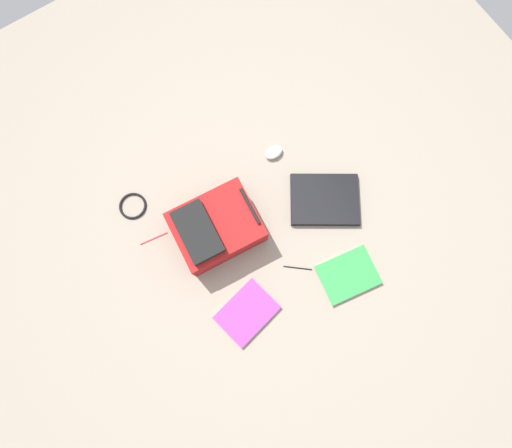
{
  "coord_description": "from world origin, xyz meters",
  "views": [
    {
      "loc": [
        0.35,
        -0.27,
        2.01
      ],
      "look_at": [
        -0.01,
        -0.03,
        0.02
      ],
      "focal_mm": 28.07,
      "sensor_mm": 36.0,
      "label": 1
    }
  ],
  "objects_px": {
    "computer_mouse": "(274,152)",
    "cable_coil": "(133,206)",
    "book_comic": "(348,275)",
    "backpack": "(215,228)",
    "pen_blue": "(154,238)",
    "book_red": "(247,312)",
    "laptop": "(325,199)",
    "pen_black": "(298,268)"
  },
  "relations": [
    {
      "from": "backpack",
      "to": "pen_black",
      "type": "bearing_deg",
      "value": 31.64
    },
    {
      "from": "laptop",
      "to": "book_red",
      "type": "distance_m",
      "value": 0.7
    },
    {
      "from": "book_red",
      "to": "computer_mouse",
      "type": "distance_m",
      "value": 0.84
    },
    {
      "from": "book_red",
      "to": "cable_coil",
      "type": "distance_m",
      "value": 0.8
    },
    {
      "from": "laptop",
      "to": "book_comic",
      "type": "bearing_deg",
      "value": -18.82
    },
    {
      "from": "computer_mouse",
      "to": "pen_blue",
      "type": "height_order",
      "value": "computer_mouse"
    },
    {
      "from": "backpack",
      "to": "pen_blue",
      "type": "relative_size",
      "value": 2.97
    },
    {
      "from": "cable_coil",
      "to": "pen_black",
      "type": "bearing_deg",
      "value": 35.8
    },
    {
      "from": "laptop",
      "to": "computer_mouse",
      "type": "relative_size",
      "value": 4.54
    },
    {
      "from": "cable_coil",
      "to": "pen_blue",
      "type": "bearing_deg",
      "value": 1.13
    },
    {
      "from": "computer_mouse",
      "to": "cable_coil",
      "type": "bearing_deg",
      "value": -101.94
    },
    {
      "from": "cable_coil",
      "to": "backpack",
      "type": "bearing_deg",
      "value": 39.89
    },
    {
      "from": "book_comic",
      "to": "computer_mouse",
      "type": "height_order",
      "value": "computer_mouse"
    },
    {
      "from": "book_comic",
      "to": "computer_mouse",
      "type": "distance_m",
      "value": 0.74
    },
    {
      "from": "pen_blue",
      "to": "book_red",
      "type": "bearing_deg",
      "value": 18.82
    },
    {
      "from": "cable_coil",
      "to": "book_comic",
      "type": "bearing_deg",
      "value": 38.53
    },
    {
      "from": "laptop",
      "to": "cable_coil",
      "type": "xyz_separation_m",
      "value": [
        -0.52,
        -0.85,
        -0.01
      ]
    },
    {
      "from": "laptop",
      "to": "book_comic",
      "type": "distance_m",
      "value": 0.4
    },
    {
      "from": "backpack",
      "to": "pen_black",
      "type": "relative_size",
      "value": 3.04
    },
    {
      "from": "pen_black",
      "to": "book_comic",
      "type": "bearing_deg",
      "value": 48.44
    },
    {
      "from": "computer_mouse",
      "to": "cable_coil",
      "type": "xyz_separation_m",
      "value": [
        -0.16,
        -0.77,
        -0.01
      ]
    },
    {
      "from": "pen_black",
      "to": "backpack",
      "type": "bearing_deg",
      "value": -148.36
    },
    {
      "from": "backpack",
      "to": "pen_blue",
      "type": "bearing_deg",
      "value": -116.49
    },
    {
      "from": "book_red",
      "to": "book_comic",
      "type": "bearing_deg",
      "value": 76.54
    },
    {
      "from": "laptop",
      "to": "pen_blue",
      "type": "xyz_separation_m",
      "value": [
        -0.31,
        -0.84,
        -0.01
      ]
    },
    {
      "from": "pen_black",
      "to": "pen_blue",
      "type": "distance_m",
      "value": 0.75
    },
    {
      "from": "computer_mouse",
      "to": "pen_blue",
      "type": "distance_m",
      "value": 0.77
    },
    {
      "from": "computer_mouse",
      "to": "pen_blue",
      "type": "bearing_deg",
      "value": -86.68
    },
    {
      "from": "book_comic",
      "to": "backpack",
      "type": "bearing_deg",
      "value": -142.37
    },
    {
      "from": "book_comic",
      "to": "pen_blue",
      "type": "relative_size",
      "value": 2.11
    },
    {
      "from": "cable_coil",
      "to": "book_red",
      "type": "bearing_deg",
      "value": 14.31
    },
    {
      "from": "book_comic",
      "to": "pen_black",
      "type": "bearing_deg",
      "value": -131.56
    },
    {
      "from": "backpack",
      "to": "laptop",
      "type": "height_order",
      "value": "backpack"
    },
    {
      "from": "book_comic",
      "to": "pen_blue",
      "type": "height_order",
      "value": "book_comic"
    },
    {
      "from": "book_red",
      "to": "computer_mouse",
      "type": "bearing_deg",
      "value": 137.06
    },
    {
      "from": "book_comic",
      "to": "pen_blue",
      "type": "distance_m",
      "value": 1.0
    },
    {
      "from": "book_comic",
      "to": "pen_blue",
      "type": "bearing_deg",
      "value": -134.2
    },
    {
      "from": "cable_coil",
      "to": "laptop",
      "type": "bearing_deg",
      "value": 58.39
    },
    {
      "from": "backpack",
      "to": "cable_coil",
      "type": "height_order",
      "value": "backpack"
    },
    {
      "from": "backpack",
      "to": "laptop",
      "type": "distance_m",
      "value": 0.58
    },
    {
      "from": "book_comic",
      "to": "pen_black",
      "type": "relative_size",
      "value": 2.16
    },
    {
      "from": "backpack",
      "to": "computer_mouse",
      "type": "height_order",
      "value": "backpack"
    }
  ]
}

